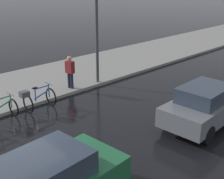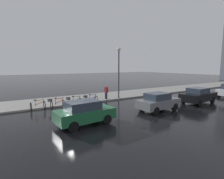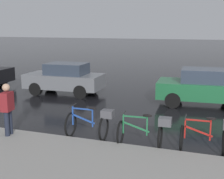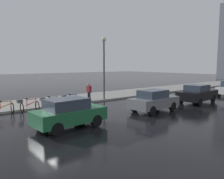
% 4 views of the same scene
% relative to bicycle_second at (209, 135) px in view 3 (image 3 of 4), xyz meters
% --- Properties ---
extents(ground_plane, '(140.00, 140.00, 0.00)m').
position_rel_bicycle_second_xyz_m(ground_plane, '(3.17, 0.42, -0.50)').
color(ground_plane, black).
extents(bicycle_second, '(0.75, 1.41, 0.98)m').
position_rel_bicycle_second_xyz_m(bicycle_second, '(0.00, 0.00, 0.00)').
color(bicycle_second, black).
rests_on(bicycle_second, ground).
extents(bicycle_third, '(0.77, 1.46, 0.95)m').
position_rel_bicycle_second_xyz_m(bicycle_third, '(-0.17, 1.64, -0.01)').
color(bicycle_third, black).
rests_on(bicycle_third, ground).
extents(bicycle_farthest, '(0.77, 1.39, 0.99)m').
position_rel_bicycle_second_xyz_m(bicycle_farthest, '(-0.08, 3.31, 0.01)').
color(bicycle_farthest, black).
rests_on(bicycle_farthest, ground).
extents(car_green, '(2.00, 3.82, 1.55)m').
position_rel_bicycle_second_xyz_m(car_green, '(5.21, 0.48, 0.30)').
color(car_green, '#1E6038').
rests_on(car_green, ground).
extents(car_grey, '(1.86, 3.82, 1.53)m').
position_rel_bicycle_second_xyz_m(car_grey, '(5.26, 7.02, 0.28)').
color(car_grey, slate).
rests_on(car_grey, ground).
extents(pedestrian, '(0.43, 0.30, 1.67)m').
position_rel_bicycle_second_xyz_m(pedestrian, '(-0.90, 5.59, 0.45)').
color(pedestrian, '#1E2333').
rests_on(pedestrian, ground).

